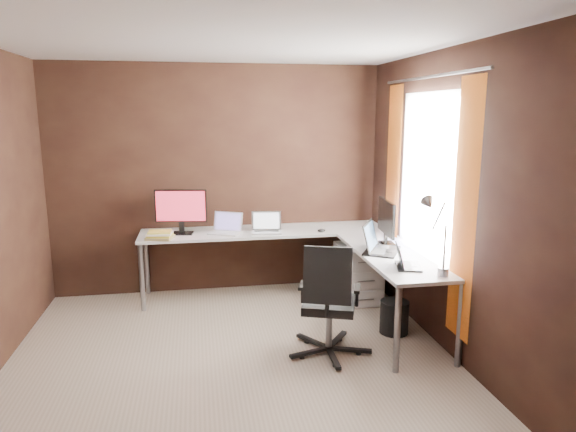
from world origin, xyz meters
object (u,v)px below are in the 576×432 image
object	(u,v)px
book_stack	(160,235)
monitor_right	(387,219)
drawer_pedestal	(358,273)
monitor_left	(181,209)
laptop_black_big	(378,245)
laptop_white	(226,229)
laptop_black_small	(405,262)
desk_lamp	(434,225)
laptop_silver	(266,228)
office_chair	(329,322)
wastebasket	(394,317)

from	to	relation	value
book_stack	monitor_right	bearing A→B (deg)	-15.87
drawer_pedestal	monitor_left	world-z (taller)	monitor_left
monitor_right	book_stack	distance (m)	2.26
monitor_right	laptop_black_big	bearing A→B (deg)	149.54
laptop_white	laptop_black_big	size ratio (longest dim) A/B	0.78
laptop_black_small	desk_lamp	size ratio (longest dim) A/B	0.51
laptop_silver	laptop_black_big	world-z (taller)	laptop_black_big
drawer_pedestal	desk_lamp	bearing A→B (deg)	-84.12
monitor_left	desk_lamp	bearing A→B (deg)	-32.36
monitor_left	laptop_black_big	world-z (taller)	monitor_left
monitor_right	office_chair	world-z (taller)	monitor_right
desk_lamp	office_chair	size ratio (longest dim) A/B	0.65
laptop_silver	wastebasket	distance (m)	1.64
monitor_right	book_stack	bearing A→B (deg)	79.79
drawer_pedestal	laptop_black_small	xyz separation A→B (m)	(0.01, -1.20, 0.47)
laptop_white	monitor_right	bearing A→B (deg)	-0.55
laptop_white	drawer_pedestal	bearing A→B (deg)	14.40
drawer_pedestal	laptop_silver	bearing A→B (deg)	164.63
drawer_pedestal	monitor_right	bearing A→B (deg)	-76.03
laptop_silver	laptop_black_big	xyz separation A→B (m)	(0.90, -0.95, 0.01)
laptop_silver	book_stack	size ratio (longest dim) A/B	1.14
monitor_left	desk_lamp	xyz separation A→B (m)	(1.98, -1.74, 0.13)
laptop_black_big	laptop_silver	bearing A→B (deg)	73.86
laptop_silver	laptop_black_small	size ratio (longest dim) A/B	1.06
monitor_left	laptop_black_big	size ratio (longest dim) A/B	1.08
monitor_right	laptop_black_big	distance (m)	0.34
monitor_right	laptop_silver	world-z (taller)	monitor_right
laptop_black_small	wastebasket	distance (m)	0.71
wastebasket	laptop_black_small	bearing A→B (deg)	-100.92
desk_lamp	laptop_silver	bearing A→B (deg)	126.28
monitor_left	monitor_right	xyz separation A→B (m)	(1.95, -0.81, -0.02)
drawer_pedestal	laptop_black_big	distance (m)	0.85
laptop_black_big	laptop_black_small	xyz separation A→B (m)	(0.05, -0.51, -0.01)
monitor_right	wastebasket	xyz separation A→B (m)	(-0.05, -0.40, -0.83)
laptop_black_big	monitor_left	bearing A→B (deg)	90.35
laptop_black_big	desk_lamp	size ratio (longest dim) A/B	0.80
laptop_silver	book_stack	distance (m)	1.11
drawer_pedestal	laptop_black_big	xyz separation A→B (m)	(-0.05, -0.69, 0.49)
laptop_white	desk_lamp	size ratio (longest dim) A/B	0.62
monitor_left	laptop_white	bearing A→B (deg)	2.25
monitor_left	laptop_silver	xyz separation A→B (m)	(0.89, -0.09, -0.22)
monitor_left	monitor_right	world-z (taller)	monitor_left
drawer_pedestal	office_chair	distance (m)	1.33
laptop_white	laptop_silver	size ratio (longest dim) A/B	1.14
wastebasket	book_stack	bearing A→B (deg)	154.42
office_chair	book_stack	bearing A→B (deg)	156.83
drawer_pedestal	laptop_white	distance (m)	1.48
laptop_silver	book_stack	world-z (taller)	laptop_silver
monitor_right	office_chair	bearing A→B (deg)	139.21
drawer_pedestal	monitor_right	size ratio (longest dim) A/B	1.14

